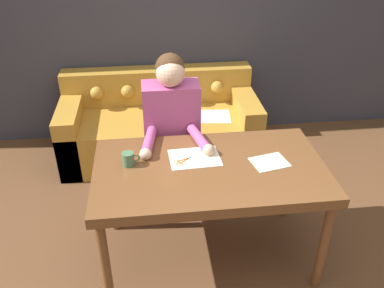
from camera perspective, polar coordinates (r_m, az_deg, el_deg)
ground_plane at (r=3.00m, az=2.01°, el=-17.06°), size 16.00×16.00×0.00m
wall_back at (r=4.11m, az=-2.01°, el=18.13°), size 8.00×0.06×2.60m
dining_table at (r=2.63m, az=2.51°, el=-4.54°), size 1.48×0.84×0.77m
couch at (r=4.06m, az=-4.51°, el=2.61°), size 1.88×0.85×0.79m
person at (r=3.09m, az=-2.80°, el=0.96°), size 0.50×0.61×1.33m
pattern_paper_main at (r=2.67m, az=0.37°, el=-1.94°), size 0.34×0.26×0.00m
pattern_paper_offcut at (r=2.67m, az=10.83°, el=-2.52°), size 0.26×0.22×0.00m
scissors at (r=2.65m, az=-0.96°, el=-2.26°), size 0.23×0.18×0.01m
mug at (r=2.61m, az=-8.90°, el=-2.10°), size 0.11×0.08×0.09m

